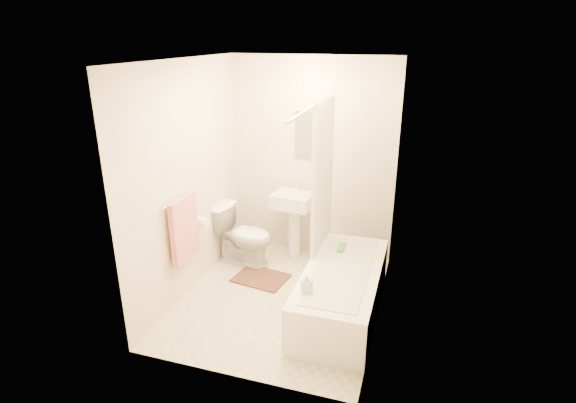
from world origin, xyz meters
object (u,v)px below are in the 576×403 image
(toilet, at_px, (243,236))
(bathtub, at_px, (342,291))
(sink, at_px, (294,223))
(bath_mat, at_px, (261,278))
(soap_bottle, at_px, (307,284))

(toilet, relative_size, bathtub, 0.44)
(sink, distance_m, bath_mat, 0.80)
(bath_mat, bearing_deg, toilet, 136.97)
(sink, bearing_deg, bath_mat, -101.12)
(bath_mat, height_order, soap_bottle, soap_bottle)
(toilet, height_order, soap_bottle, toilet)
(sink, relative_size, soap_bottle, 5.04)
(bath_mat, distance_m, soap_bottle, 1.25)
(bathtub, bearing_deg, bath_mat, 160.78)
(toilet, distance_m, soap_bottle, 1.59)
(soap_bottle, bearing_deg, bath_mat, 132.30)
(bathtub, bearing_deg, toilet, 153.65)
(sink, xyz_separation_m, soap_bottle, (0.56, -1.47, 0.09))
(bath_mat, bearing_deg, bathtub, -19.22)
(sink, height_order, bathtub, sink)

